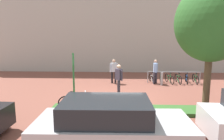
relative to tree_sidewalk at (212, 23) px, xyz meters
The scene contains 12 objects.
ground_plane 5.79m from the tree_sidewalk, 150.72° to the left, with size 60.00×60.00×0.00m, color brown.
building_facade 11.70m from the tree_sidewalk, 109.09° to the left, with size 28.00×1.20×10.00m, color #B2ADA3.
planter_strip 4.91m from the tree_sidewalk, behind, with size 7.00×1.10×0.16m, color #336028.
tree_sidewalk is the anchor object (origin of this frame).
parking_sign_post 6.05m from the tree_sidewalk, behind, with size 0.13×0.35×2.58m.
bike_at_sign 6.58m from the tree_sidewalk, behind, with size 1.66×0.46×0.86m.
bike_rack_cluster 6.88m from the tree_sidewalk, 88.04° to the left, with size 3.76×1.64×0.83m.
bollard_steel 6.23m from the tree_sidewalk, 98.85° to the left, with size 0.16×0.16×0.90m, color #ADADB2.
person_shirt_blue 7.51m from the tree_sidewalk, 126.14° to the left, with size 0.57×0.38×1.72m.
person_suited_dark 5.48m from the tree_sidewalk, 142.50° to the left, with size 0.44×0.49×1.72m.
person_shirt_white 6.40m from the tree_sidewalk, 101.81° to the left, with size 0.30×0.61×1.72m.
car_silver_sedan 5.84m from the tree_sidewalk, 141.24° to the right, with size 4.34×2.09×1.54m.
Camera 1 is at (0.17, -10.48, 3.21)m, focal length 32.05 mm.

